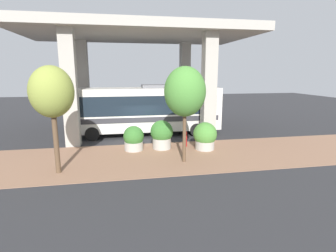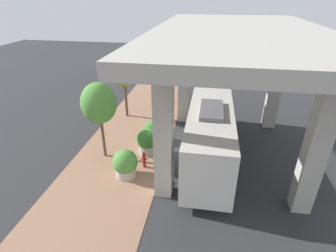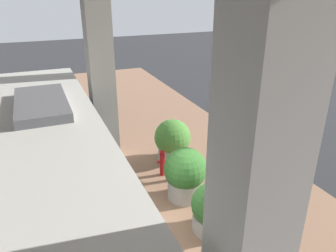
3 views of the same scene
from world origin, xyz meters
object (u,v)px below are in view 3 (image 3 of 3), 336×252
Objects in this scene: fire_hydrant at (162,163)px; street_tree_far at (248,76)px; planter_front at (185,174)px; planter_back at (213,209)px; planter_middle at (172,140)px; bus at (53,177)px.

street_tree_far reaches higher than fire_hydrant.
street_tree_far reaches higher than planter_front.
planter_front is 0.36× the size of street_tree_far.
street_tree_far is at bearing -136.34° from planter_back.
planter_back is (-0.04, 1.77, -0.19)m from planter_front.
planter_back is 4.81m from street_tree_far.
planter_middle reaches higher than planter_back.
fire_hydrant is at bearing -83.70° from planter_front.
planter_middle is (-0.86, -1.03, 0.31)m from fire_hydrant.
bus is 10.60× the size of fire_hydrant.
planter_front is 1.78m from planter_back.
planter_middle is (-0.68, -2.64, -0.07)m from planter_front.
street_tree_far is (-6.80, -1.36, 1.69)m from bus.
fire_hydrant is at bearing -86.35° from planter_back.
planter_front is 2.73m from planter_middle.
bus is 6.20× the size of planter_front.
bus reaches higher than fire_hydrant.
street_tree_far is at bearing 164.26° from fire_hydrant.
bus reaches higher than planter_front.
fire_hydrant is 0.21× the size of street_tree_far.
bus is 2.22× the size of street_tree_far.
fire_hydrant is (-3.89, -2.18, -1.55)m from bus.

